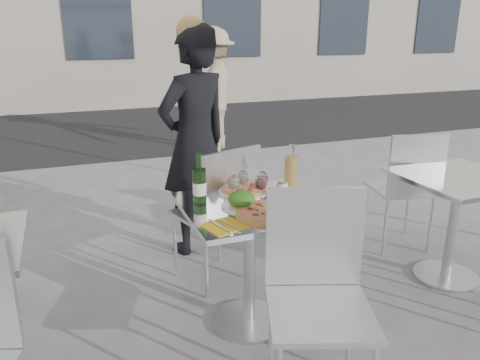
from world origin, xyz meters
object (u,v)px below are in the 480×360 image
object	(u,v)px
pizza_near	(268,212)
wineglass_red_b	(262,179)
wineglass_white_a	(234,182)
napkin_right	(310,215)
side_chair_rfar	(407,182)
pizza_far	(244,190)
woman_diner	(195,143)
pedestrian_b	(213,90)
wine_bottle	(199,184)
wineglass_red_a	(261,184)
salad_plate	(241,200)
carafe	(291,173)
chair_near	(317,281)
wineglass_white_b	(243,179)
napkin_left	(224,226)
main_table	(249,240)
sugar_shaker	(282,189)
chair_far	(221,205)
side_table_right	(456,206)

from	to	relation	value
pizza_near	wineglass_red_b	bearing A→B (deg)	73.91
wineglass_white_a	napkin_right	distance (m)	0.47
side_chair_rfar	wineglass_red_b	size ratio (longest dim) A/B	6.09
pizza_far	wineglass_red_b	size ratio (longest dim) A/B	1.92
woman_diner	pedestrian_b	bearing A→B (deg)	-133.62
pizza_near	wine_bottle	size ratio (longest dim) A/B	1.17
wineglass_red_a	pedestrian_b	bearing A→B (deg)	75.80
side_chair_rfar	salad_plate	bearing A→B (deg)	30.40
wine_bottle	carafe	bearing A→B (deg)	0.12
wine_bottle	pedestrian_b	bearing A→B (deg)	71.28
chair_near	wineglass_white_b	size ratio (longest dim) A/B	6.31
chair_near	side_chair_rfar	size ratio (longest dim) A/B	1.04
carafe	napkin_left	world-z (taller)	carafe
pedestrian_b	main_table	bearing A→B (deg)	19.98
sugar_shaker	wineglass_red_b	world-z (taller)	wineglass_red_b
wineglass_white_b	napkin_right	world-z (taller)	wineglass_white_b
side_chair_rfar	wineglass_white_a	world-z (taller)	side_chair_rfar
pizza_near	wineglass_red_b	distance (m)	0.28
sugar_shaker	wineglass_white_b	bearing A→B (deg)	152.86
wine_bottle	chair_far	bearing A→B (deg)	56.04
chair_near	wineglass_red_b	size ratio (longest dim) A/B	6.31
napkin_right	wineglass_red_a	bearing A→B (deg)	113.53
main_table	sugar_shaker	bearing A→B (deg)	10.40
chair_near	wine_bottle	world-z (taller)	wine_bottle
chair_near	side_table_right	bearing A→B (deg)	43.50
chair_far	wineglass_red_a	xyz separation A→B (m)	(0.07, -0.47, 0.28)
chair_far	wineglass_white_b	size ratio (longest dim) A/B	6.17
pedestrian_b	wineglass_red_b	distance (m)	4.21
wineglass_white_b	wineglass_red_b	world-z (taller)	same
chair_far	pizza_far	size ratio (longest dim) A/B	3.21
wineglass_white_a	sugar_shaker	bearing A→B (deg)	-11.96
side_table_right	sugar_shaker	size ratio (longest dim) A/B	7.01
wine_bottle	wineglass_white_b	size ratio (longest dim) A/B	1.87
carafe	wineglass_red_a	xyz separation A→B (m)	(-0.24, -0.10, -0.01)
sugar_shaker	carafe	bearing A→B (deg)	39.64
wineglass_red_b	wineglass_white_a	bearing A→B (deg)	177.47
wine_bottle	napkin_left	distance (m)	0.37
pedestrian_b	chair_far	bearing A→B (deg)	18.07
sugar_shaker	napkin_right	distance (m)	0.30
side_table_right	wineglass_white_a	bearing A→B (deg)	176.43
side_chair_rfar	wineglass_white_a	distance (m)	1.63
pizza_far	wineglass_white_a	distance (m)	0.19
wineglass_white_a	napkin_left	distance (m)	0.39
side_table_right	wine_bottle	bearing A→B (deg)	176.17
chair_near	pedestrian_b	bearing A→B (deg)	97.82
side_table_right	chair_far	size ratio (longest dim) A/B	0.77
side_chair_rfar	pizza_near	bearing A→B (deg)	36.66
side_chair_rfar	wineglass_white_b	world-z (taller)	side_chair_rfar
pedestrian_b	wineglass_red_b	world-z (taller)	pedestrian_b
wineglass_white_b	wineglass_red_b	bearing A→B (deg)	-27.92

